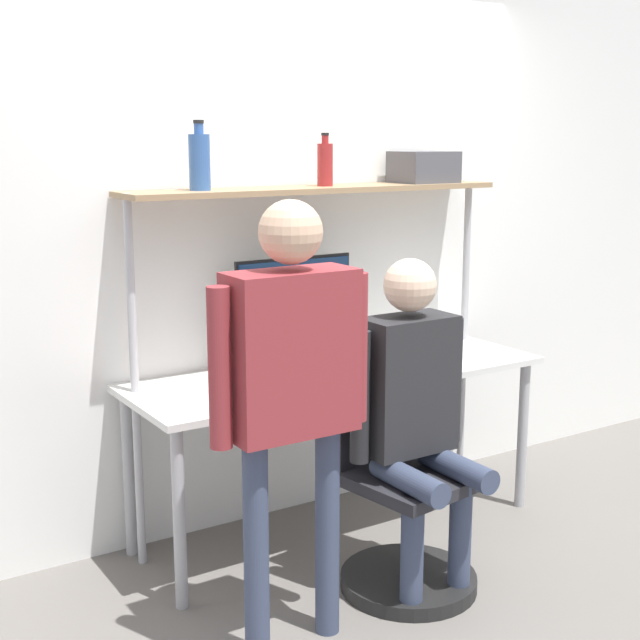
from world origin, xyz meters
The scene contains 13 objects.
ground_plane centered at (0.00, 0.00, 0.00)m, with size 12.00×12.00×0.00m, color slate.
wall_back centered at (0.00, 0.71, 1.35)m, with size 8.00×0.06×2.70m.
desk centered at (0.00, 0.35, 0.70)m, with size 1.96×0.66×0.77m.
shelf_unit centered at (0.00, 0.52, 1.41)m, with size 1.86×0.30×1.60m.
monitor centered at (-0.13, 0.51, 1.06)m, with size 0.60×0.21×0.51m.
laptop centered at (-0.06, 0.24, 0.84)m, with size 0.33×0.23×0.23m.
cell_phone centered at (0.18, 0.24, 0.78)m, with size 0.07×0.15×0.01m.
office_chair centered at (-0.07, -0.24, 0.30)m, with size 0.56×0.56×0.95m.
person_seated centered at (-0.07, -0.29, 0.81)m, with size 0.54×0.46×1.36m.
person_standing centered at (-0.68, -0.37, 1.04)m, with size 0.62×0.22×1.62m.
bottle_red centered at (0.04, 0.52, 1.70)m, with size 0.07×0.07×0.24m.
bottle_blue centered at (-0.59, 0.52, 1.72)m, with size 0.09×0.09×0.29m.
storage_box centered at (0.61, 0.52, 1.68)m, with size 0.28×0.24×0.15m.
Camera 1 is at (-2.18, -2.92, 1.82)m, focal length 50.00 mm.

